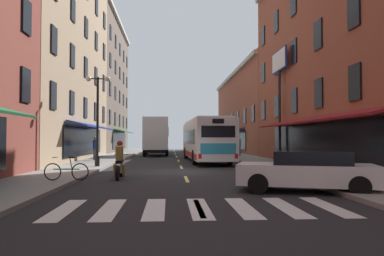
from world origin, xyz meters
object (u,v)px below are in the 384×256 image
at_px(pedestrian_near, 95,148).
at_px(pedestrian_mid, 239,146).
at_px(sedan_near, 307,171).
at_px(street_lamp_twin, 98,116).
at_px(box_truck, 156,137).
at_px(bicycle_near, 66,171).
at_px(motorcycle_rider, 120,162).
at_px(sedan_mid, 159,147).
at_px(transit_bus, 205,140).
at_px(billboard_sign, 279,76).

height_order(pedestrian_near, pedestrian_mid, pedestrian_mid).
height_order(sedan_near, street_lamp_twin, street_lamp_twin).
height_order(box_truck, bicycle_near, box_truck).
bearing_deg(pedestrian_near, motorcycle_rider, -88.14).
relative_size(box_truck, sedan_near, 1.54).
bearing_deg(sedan_mid, transit_bus, -77.63).
xyz_separation_m(box_truck, pedestrian_near, (-4.24, -9.63, -0.91)).
xyz_separation_m(billboard_sign, bicycle_near, (-11.71, -10.88, -5.70)).
relative_size(motorcycle_rider, pedestrian_near, 1.19).
distance_m(box_truck, sedan_near, 26.38).
distance_m(transit_bus, pedestrian_near, 8.34).
height_order(box_truck, street_lamp_twin, street_lamp_twin).
relative_size(billboard_sign, bicycle_near, 4.60).
bearing_deg(sedan_mid, motorcycle_rider, -91.59).
distance_m(transit_bus, sedan_near, 16.08).
bearing_deg(transit_bus, box_truck, 112.70).
distance_m(sedan_near, pedestrian_near, 18.95).
bearing_deg(motorcycle_rider, street_lamp_twin, 110.29).
relative_size(transit_bus, pedestrian_mid, 6.78).
relative_size(sedan_near, street_lamp_twin, 0.89).
bearing_deg(pedestrian_near, bicycle_near, -97.38).
height_order(billboard_sign, transit_bus, billboard_sign).
height_order(sedan_mid, pedestrian_mid, pedestrian_mid).
distance_m(bicycle_near, pedestrian_near, 13.64).
bearing_deg(sedan_mid, bicycle_near, -94.68).
xyz_separation_m(box_truck, sedan_mid, (0.02, 8.77, -1.24)).
relative_size(transit_bus, sedan_near, 2.61).
relative_size(sedan_mid, bicycle_near, 2.72).
relative_size(transit_bus, street_lamp_twin, 2.33).
bearing_deg(pedestrian_mid, sedan_near, 72.58).
distance_m(pedestrian_near, street_lamp_twin, 6.76).
bearing_deg(pedestrian_mid, motorcycle_rider, 51.79).
xyz_separation_m(transit_bus, street_lamp_twin, (-6.93, -6.19, 1.40)).
bearing_deg(sedan_near, pedestrian_mid, 84.60).
height_order(transit_bus, bicycle_near, transit_bus).
bearing_deg(sedan_mid, sedan_near, -80.48).
distance_m(billboard_sign, sedan_mid, 23.57).
xyz_separation_m(box_truck, bicycle_near, (-2.60, -23.16, -1.47)).
height_order(transit_bus, street_lamp_twin, street_lamp_twin).
bearing_deg(billboard_sign, pedestrian_mid, 98.22).
bearing_deg(street_lamp_twin, pedestrian_mid, 48.66).
xyz_separation_m(transit_bus, pedestrian_near, (-8.32, 0.12, -0.59)).
height_order(box_truck, sedan_near, box_truck).
height_order(sedan_near, sedan_mid, sedan_mid).
xyz_separation_m(sedan_mid, pedestrian_near, (-4.25, -18.40, 0.33)).
bearing_deg(pedestrian_near, sedan_mid, 62.70).
bearing_deg(box_truck, motorcycle_rider, -92.20).
bearing_deg(transit_bus, sedan_mid, 102.37).
bearing_deg(street_lamp_twin, motorcycle_rider, -69.71).
xyz_separation_m(sedan_near, pedestrian_near, (-10.04, 16.07, 0.37)).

